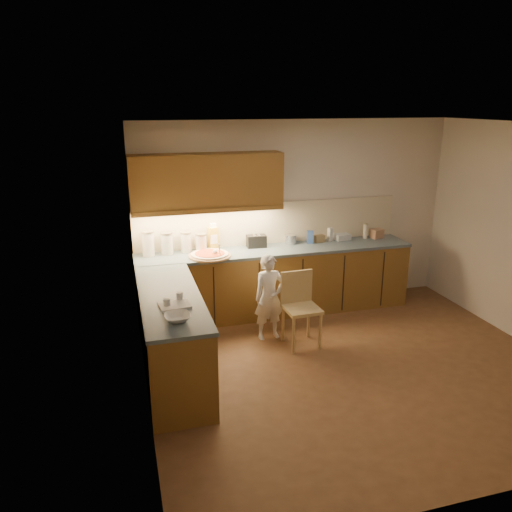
{
  "coord_description": "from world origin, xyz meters",
  "views": [
    {
      "loc": [
        -2.39,
        -4.45,
        2.82
      ],
      "look_at": [
        -0.8,
        1.2,
        1.0
      ],
      "focal_mm": 35.0,
      "sensor_mm": 36.0,
      "label": 1
    }
  ],
  "objects_px": {
    "oil_jug": "(213,238)",
    "child": "(269,297)",
    "pizza_on_board": "(210,255)",
    "toaster": "(256,241)",
    "wooden_chair": "(300,303)"
  },
  "relations": [
    {
      "from": "pizza_on_board",
      "to": "child",
      "type": "relative_size",
      "value": 0.51
    },
    {
      "from": "wooden_chair",
      "to": "oil_jug",
      "type": "height_order",
      "value": "oil_jug"
    },
    {
      "from": "child",
      "to": "wooden_chair",
      "type": "distance_m",
      "value": 0.39
    },
    {
      "from": "child",
      "to": "oil_jug",
      "type": "relative_size",
      "value": 2.97
    },
    {
      "from": "pizza_on_board",
      "to": "child",
      "type": "xyz_separation_m",
      "value": [
        0.61,
        -0.62,
        -0.41
      ]
    },
    {
      "from": "wooden_chair",
      "to": "toaster",
      "type": "xyz_separation_m",
      "value": [
        -0.22,
        1.11,
        0.49
      ]
    },
    {
      "from": "child",
      "to": "toaster",
      "type": "height_order",
      "value": "toaster"
    },
    {
      "from": "wooden_chair",
      "to": "toaster",
      "type": "relative_size",
      "value": 3.35
    },
    {
      "from": "child",
      "to": "toaster",
      "type": "relative_size",
      "value": 4.04
    },
    {
      "from": "pizza_on_board",
      "to": "toaster",
      "type": "xyz_separation_m",
      "value": [
        0.69,
        0.26,
        0.06
      ]
    },
    {
      "from": "pizza_on_board",
      "to": "wooden_chair",
      "type": "bearing_deg",
      "value": -42.78
    },
    {
      "from": "pizza_on_board",
      "to": "toaster",
      "type": "relative_size",
      "value": 2.04
    },
    {
      "from": "oil_jug",
      "to": "child",
      "type": "bearing_deg",
      "value": -61.37
    },
    {
      "from": "child",
      "to": "toaster",
      "type": "bearing_deg",
      "value": 79.25
    },
    {
      "from": "pizza_on_board",
      "to": "wooden_chair",
      "type": "height_order",
      "value": "pizza_on_board"
    }
  ]
}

